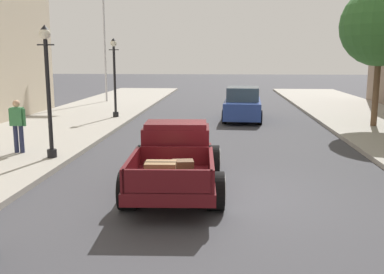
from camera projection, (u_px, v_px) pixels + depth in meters
name	position (u px, v px, depth m)	size (l,w,h in m)	color
ground_plane	(221.00, 195.00, 9.99)	(140.00, 140.00, 0.00)	#3D3D42
hotrod_truck_maroon	(176.00, 156.00, 10.46)	(2.36, 5.01, 1.58)	#510F14
car_background_blue	(243.00, 105.00, 21.59)	(2.04, 4.38, 1.65)	#284293
pedestrian_sidewalk_left	(18.00, 123.00, 13.51)	(0.53, 0.22, 1.65)	#232847
street_lamp_near	(48.00, 82.00, 12.64)	(0.50, 0.32, 3.85)	black
street_lamp_far	(114.00, 72.00, 21.45)	(0.50, 0.32, 3.85)	black
flagpole	(107.00, 15.00, 28.53)	(1.74, 0.16, 9.16)	#B2B2B7
street_tree_second	(381.00, 26.00, 18.28)	(3.37, 3.37, 5.92)	brown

